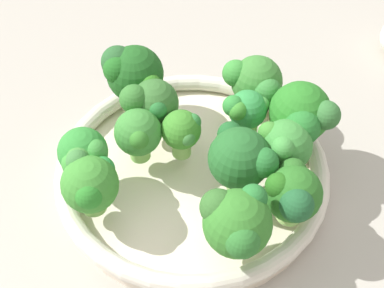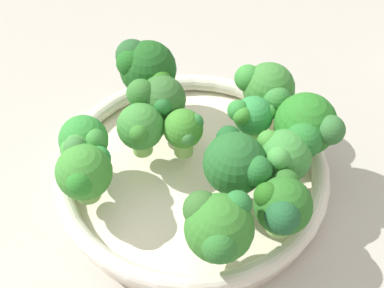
{
  "view_description": "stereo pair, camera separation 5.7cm",
  "coord_description": "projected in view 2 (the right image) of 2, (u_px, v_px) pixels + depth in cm",
  "views": [
    {
      "loc": [
        26.41,
        24.42,
        49.51
      ],
      "look_at": [
        -3.84,
        1.01,
        6.51
      ],
      "focal_mm": 52.46,
      "sensor_mm": 36.0,
      "label": 1
    },
    {
      "loc": [
        22.56,
        28.69,
        49.51
      ],
      "look_at": [
        -3.84,
        1.01,
        6.51
      ],
      "focal_mm": 52.46,
      "sensor_mm": 36.0,
      "label": 2
    }
  ],
  "objects": [
    {
      "name": "broccoli_floret_4",
      "position": [
        218.0,
        227.0,
        0.49
      ],
      "size": [
        6.75,
        6.75,
        7.45
      ],
      "color": "#84B35D",
      "rests_on": "bowl"
    },
    {
      "name": "broccoli_floret_5",
      "position": [
        282.0,
        205.0,
        0.52
      ],
      "size": [
        6.2,
        5.52,
        6.33
      ],
      "color": "#A1D56F",
      "rests_on": "bowl"
    },
    {
      "name": "broccoli_floret_11",
      "position": [
        140.0,
        128.0,
        0.58
      ],
      "size": [
        5.26,
        4.98,
        6.24
      ],
      "color": "#90CF63",
      "rests_on": "bowl"
    },
    {
      "name": "broccoli_floret_12",
      "position": [
        283.0,
        157.0,
        0.55
      ],
      "size": [
        5.51,
        5.64,
        6.73
      ],
      "color": "#8FD46A",
      "rests_on": "bowl"
    },
    {
      "name": "bowl",
      "position": [
        192.0,
        173.0,
        0.61
      ],
      "size": [
        29.55,
        29.55,
        3.51
      ],
      "color": "#F1E1CA",
      "rests_on": "ground_plane"
    },
    {
      "name": "broccoli_floret_7",
      "position": [
        144.0,
        67.0,
        0.63
      ],
      "size": [
        6.46,
        6.77,
        7.91
      ],
      "color": "#98D26F",
      "rests_on": "bowl"
    },
    {
      "name": "broccoli_floret_8",
      "position": [
        83.0,
        143.0,
        0.57
      ],
      "size": [
        5.53,
        5.39,
        6.31
      ],
      "color": "#78B55E",
      "rests_on": "bowl"
    },
    {
      "name": "broccoli_floret_6",
      "position": [
        236.0,
        164.0,
        0.54
      ],
      "size": [
        6.23,
        7.4,
        7.37
      ],
      "color": "#91BF62",
      "rests_on": "bowl"
    },
    {
      "name": "broccoli_floret_9",
      "position": [
        184.0,
        130.0,
        0.58
      ],
      "size": [
        4.2,
        4.29,
        5.79
      ],
      "color": "#82B25A",
      "rests_on": "bowl"
    },
    {
      "name": "broccoli_floret_1",
      "position": [
        251.0,
        118.0,
        0.59
      ],
      "size": [
        4.73,
        4.2,
        6.19
      ],
      "color": "#82C760",
      "rests_on": "bowl"
    },
    {
      "name": "ground_plane",
      "position": [
        161.0,
        203.0,
        0.62
      ],
      "size": [
        130.0,
        130.0,
        2.5
      ],
      "primitive_type": "cube",
      "color": "#ABA69B"
    },
    {
      "name": "broccoli_floret_3",
      "position": [
        307.0,
        127.0,
        0.57
      ],
      "size": [
        7.46,
        7.59,
        7.64
      ],
      "color": "#81B85C",
      "rests_on": "bowl"
    },
    {
      "name": "broccoli_floret_10",
      "position": [
        159.0,
        99.0,
        0.6
      ],
      "size": [
        6.0,
        5.69,
        7.02
      ],
      "color": "#86B455",
      "rests_on": "bowl"
    },
    {
      "name": "broccoli_floret_0",
      "position": [
        84.0,
        172.0,
        0.54
      ],
      "size": [
        5.93,
        5.92,
        6.5
      ],
      "color": "#7AB753",
      "rests_on": "bowl"
    },
    {
      "name": "broccoli_floret_2",
      "position": [
        267.0,
        90.0,
        0.62
      ],
      "size": [
        5.84,
        7.17,
        6.55
      ],
      "color": "#90BD58",
      "rests_on": "bowl"
    }
  ]
}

